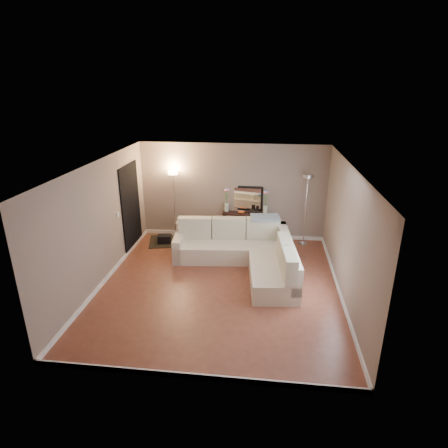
# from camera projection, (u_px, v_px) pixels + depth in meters

# --- Properties ---
(floor) EXTENTS (5.00, 5.50, 0.01)m
(floor) POSITION_uv_depth(u_px,v_px,m) (220.00, 285.00, 8.00)
(floor) COLOR brown
(floor) RESTS_ON ground
(ceiling) EXTENTS (5.00, 5.50, 0.01)m
(ceiling) POSITION_uv_depth(u_px,v_px,m) (219.00, 165.00, 7.08)
(ceiling) COLOR white
(ceiling) RESTS_ON ground
(wall_back) EXTENTS (5.00, 0.02, 2.60)m
(wall_back) POSITION_uv_depth(u_px,v_px,m) (233.00, 192.00, 10.11)
(wall_back) COLOR gray
(wall_back) RESTS_ON ground
(wall_front) EXTENTS (5.00, 0.02, 2.60)m
(wall_front) POSITION_uv_depth(u_px,v_px,m) (193.00, 303.00, 4.98)
(wall_front) COLOR gray
(wall_front) RESTS_ON ground
(wall_left) EXTENTS (0.02, 5.50, 2.60)m
(wall_left) POSITION_uv_depth(u_px,v_px,m) (101.00, 223.00, 7.82)
(wall_left) COLOR gray
(wall_left) RESTS_ON ground
(wall_right) EXTENTS (0.02, 5.50, 2.60)m
(wall_right) POSITION_uv_depth(u_px,v_px,m) (347.00, 234.00, 7.27)
(wall_right) COLOR gray
(wall_right) RESTS_ON ground
(baseboard_back) EXTENTS (5.00, 0.03, 0.10)m
(baseboard_back) POSITION_uv_depth(u_px,v_px,m) (232.00, 235.00, 10.53)
(baseboard_back) COLOR white
(baseboard_back) RESTS_ON ground
(baseboard_front) EXTENTS (5.00, 0.03, 0.10)m
(baseboard_front) POSITION_uv_depth(u_px,v_px,m) (195.00, 376.00, 5.44)
(baseboard_front) COLOR white
(baseboard_front) RESTS_ON ground
(baseboard_left) EXTENTS (0.03, 5.50, 0.10)m
(baseboard_left) POSITION_uv_depth(u_px,v_px,m) (108.00, 276.00, 8.26)
(baseboard_left) COLOR white
(baseboard_left) RESTS_ON ground
(baseboard_right) EXTENTS (0.03, 5.50, 0.10)m
(baseboard_right) POSITION_uv_depth(u_px,v_px,m) (339.00, 290.00, 7.71)
(baseboard_right) COLOR white
(baseboard_right) RESTS_ON ground
(doorway) EXTENTS (0.02, 1.20, 2.20)m
(doorway) POSITION_uv_depth(u_px,v_px,m) (131.00, 207.00, 9.47)
(doorway) COLOR black
(doorway) RESTS_ON ground
(switch_plate) EXTENTS (0.02, 0.08, 0.12)m
(switch_plate) POSITION_uv_depth(u_px,v_px,m) (118.00, 215.00, 8.64)
(switch_plate) COLOR white
(switch_plate) RESTS_ON ground
(sectional_sofa) EXTENTS (2.99, 2.71, 0.97)m
(sectional_sofa) POSITION_uv_depth(u_px,v_px,m) (246.00, 252.00, 8.74)
(sectional_sofa) COLOR beige
(sectional_sofa) RESTS_ON floor
(throw_blanket) EXTENTS (0.75, 0.50, 0.09)m
(throw_blanket) POSITION_uv_depth(u_px,v_px,m) (265.00, 217.00, 9.14)
(throw_blanket) COLOR gray
(throw_blanket) RESTS_ON sectional_sofa
(console_table) EXTENTS (1.26, 0.42, 0.76)m
(console_table) POSITION_uv_depth(u_px,v_px,m) (242.00, 224.00, 10.23)
(console_table) COLOR black
(console_table) RESTS_ON floor
(leaning_mirror) EXTENTS (0.88, 0.10, 0.69)m
(leaning_mirror) POSITION_uv_depth(u_px,v_px,m) (247.00, 198.00, 10.11)
(leaning_mirror) COLOR black
(leaning_mirror) RESTS_ON console_table
(table_decor) EXTENTS (0.53, 0.13, 0.12)m
(table_decor) POSITION_uv_depth(u_px,v_px,m) (245.00, 212.00, 10.05)
(table_decor) COLOR #D15C24
(table_decor) RESTS_ON console_table
(flower_vase_left) EXTENTS (0.15, 0.12, 0.65)m
(flower_vase_left) POSITION_uv_depth(u_px,v_px,m) (227.00, 202.00, 10.09)
(flower_vase_left) COLOR silver
(flower_vase_left) RESTS_ON console_table
(flower_vase_right) EXTENTS (0.15, 0.12, 0.65)m
(flower_vase_right) POSITION_uv_depth(u_px,v_px,m) (265.00, 204.00, 9.90)
(flower_vase_right) COLOR silver
(flower_vase_right) RESTS_ON console_table
(floor_lamp_lit) EXTENTS (0.32, 0.32, 1.86)m
(floor_lamp_lit) POSITION_uv_depth(u_px,v_px,m) (174.00, 191.00, 10.11)
(floor_lamp_lit) COLOR silver
(floor_lamp_lit) RESTS_ON floor
(floor_lamp_unlit) EXTENTS (0.32, 0.32, 1.91)m
(floor_lamp_unlit) POSITION_uv_depth(u_px,v_px,m) (307.00, 196.00, 9.57)
(floor_lamp_unlit) COLOR silver
(floor_lamp_unlit) RESTS_ON floor
(charcoal_rug) EXTENTS (1.39, 1.16, 0.02)m
(charcoal_rug) POSITION_uv_depth(u_px,v_px,m) (172.00, 241.00, 10.23)
(charcoal_rug) COLOR black
(charcoal_rug) RESTS_ON floor
(black_bag) EXTENTS (0.39, 0.31, 0.22)m
(black_bag) POSITION_uv_depth(u_px,v_px,m) (164.00, 239.00, 10.08)
(black_bag) COLOR black
(black_bag) RESTS_ON charcoal_rug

